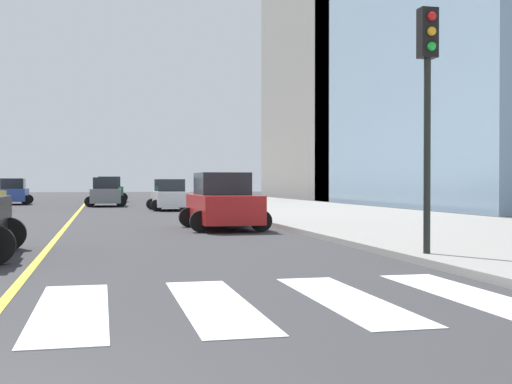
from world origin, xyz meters
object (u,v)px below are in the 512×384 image
object	(u,v)px
car_blue_nearest	(13,192)
car_gray_second	(106,193)
traffic_light_near_corner	(428,82)
car_red_sixth	(223,203)
car_white_fifth	(170,196)
car_green_fourth	(109,190)

from	to	relation	value
car_blue_nearest	car_gray_second	xyz separation A→B (m)	(6.50, -5.24, 0.02)
car_blue_nearest	car_gray_second	distance (m)	8.35
car_gray_second	traffic_light_near_corner	world-z (taller)	traffic_light_near_corner
car_blue_nearest	traffic_light_near_corner	world-z (taller)	traffic_light_near_corner
car_red_sixth	car_blue_nearest	bearing A→B (deg)	-71.18
car_white_fifth	traffic_light_near_corner	bearing A→B (deg)	93.98
traffic_light_near_corner	car_red_sixth	bearing A→B (deg)	-76.62
car_gray_second	car_white_fifth	bearing A→B (deg)	116.88
car_green_fourth	traffic_light_near_corner	bearing A→B (deg)	95.93
car_blue_nearest	car_red_sixth	size ratio (longest dim) A/B	0.98
car_gray_second	car_white_fifth	xyz separation A→B (m)	(3.52, -7.40, -0.07)
car_blue_nearest	car_green_fourth	size ratio (longest dim) A/B	0.91
car_blue_nearest	car_green_fourth	xyz separation A→B (m)	(6.78, 5.80, 0.09)
car_blue_nearest	traffic_light_near_corner	xyz separation A→B (m)	(12.68, -38.77, 2.74)
car_white_fifth	car_red_sixth	distance (m)	16.01
car_blue_nearest	car_red_sixth	bearing A→B (deg)	-72.02
car_green_fourth	car_red_sixth	bearing A→B (deg)	94.17
car_gray_second	car_red_sixth	distance (m)	23.71
car_red_sixth	traffic_light_near_corner	distance (m)	10.75
car_gray_second	car_white_fifth	size ratio (longest dim) A/B	1.08
car_green_fourth	car_red_sixth	world-z (taller)	car_green_fourth
car_red_sixth	traffic_light_near_corner	size ratio (longest dim) A/B	0.87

